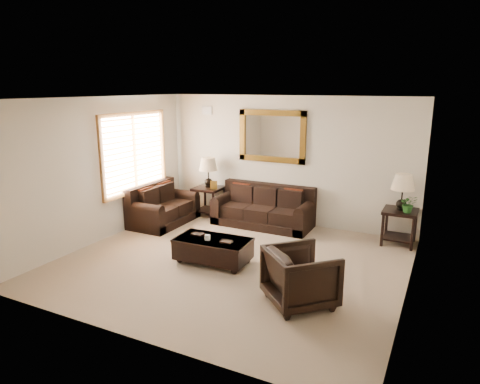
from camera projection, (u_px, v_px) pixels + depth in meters
The scene contains 11 objects.
room at pixel (231, 184), 6.87m from camera, with size 5.51×5.01×2.71m.
window at pixel (135, 153), 8.77m from camera, with size 0.07×1.96×1.66m.
mirror at pixel (272, 136), 9.03m from camera, with size 1.50×0.06×1.10m.
air_vent at pixel (207, 110), 9.61m from camera, with size 0.25×0.02×0.18m, color #999999.
sofa at pixel (264, 211), 9.07m from camera, with size 2.07×0.89×0.84m.
loveseat at pixel (162, 209), 9.20m from camera, with size 0.90×1.51×0.85m.
end_table_left at pixel (209, 178), 9.59m from camera, with size 0.61×0.61×1.34m.
end_table_right at pixel (402, 199), 7.82m from camera, with size 0.61×0.61×1.34m.
coffee_table at pixel (213, 248), 7.12m from camera, with size 1.27×0.72×0.53m.
armchair at pixel (301, 274), 5.73m from camera, with size 0.83×0.78×0.86m, color black.
potted_plant at pixel (408, 206), 7.69m from camera, with size 0.29×0.32×0.25m, color #21581E.
Camera 1 is at (3.11, -5.94, 2.88)m, focal length 32.00 mm.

